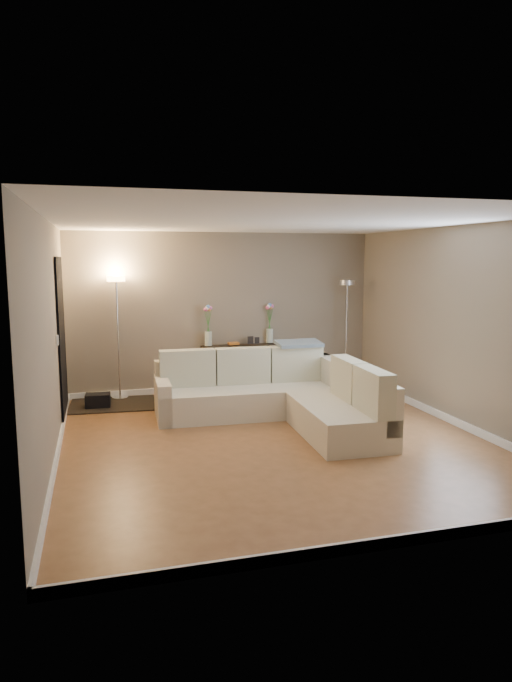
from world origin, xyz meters
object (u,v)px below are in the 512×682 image
object	(u,v)px
sectional_sofa	(280,396)
floor_lamp_unlit	(347,312)
console_table	(235,365)
floor_lamp_lit	(117,313)

from	to	relation	value
sectional_sofa	floor_lamp_unlit	size ratio (longest dim) A/B	1.44
console_table	floor_lamp_unlit	world-z (taller)	floor_lamp_unlit
sectional_sofa	console_table	xyz separation A→B (m)	(-0.18, 1.85, 0.10)
floor_lamp_lit	sectional_sofa	bearing A→B (deg)	-41.32
sectional_sofa	floor_lamp_unlit	bearing A→B (deg)	43.61
floor_lamp_lit	floor_lamp_unlit	distance (m)	3.75
console_table	floor_lamp_unlit	distance (m)	2.07
sectional_sofa	floor_lamp_lit	world-z (taller)	floor_lamp_lit
floor_lamp_unlit	console_table	bearing A→B (deg)	172.67
console_table	floor_lamp_unlit	xyz separation A→B (m)	(1.87, -0.24, 0.85)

